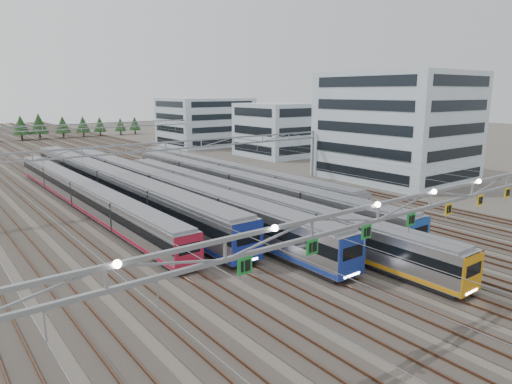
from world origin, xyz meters
TOP-DOWN VIEW (x-y plane):
  - ground at (0.00, 0.00)m, footprint 400.00×400.00m
  - track_bed at (0.00, 100.00)m, footprint 54.00×260.00m
  - train_a at (-11.25, 41.46)m, footprint 2.64×55.82m
  - train_b at (-6.75, 43.91)m, footprint 3.18×64.30m
  - train_c at (-2.25, 37.51)m, footprint 3.00×65.90m
  - train_d at (2.25, 25.91)m, footprint 2.69×56.73m
  - train_e at (6.75, 32.59)m, footprint 2.86×55.82m
  - train_f at (11.25, 42.06)m, footprint 2.70×54.57m
  - gantry_near at (-0.05, -0.12)m, footprint 56.36×0.61m
  - gantry_mid at (0.00, 40.00)m, footprint 56.36×0.36m
  - gantry_far at (0.00, 85.00)m, footprint 56.36×0.36m
  - depot_bldg_south at (37.54, 30.11)m, footprint 18.00×22.00m
  - depot_bldg_mid at (40.05, 64.35)m, footprint 14.00×16.00m
  - depot_bldg_north at (38.35, 93.14)m, footprint 22.00×18.00m
  - treeline at (-4.05, 138.48)m, footprint 87.50×5.60m

SIDE VIEW (x-z plane):
  - ground at x=0.00m, z-range 0.00..0.00m
  - track_bed at x=0.00m, z-range -1.22..4.20m
  - train_a at x=-11.25m, z-range 0.25..3.68m
  - train_d at x=2.25m, z-range 0.25..3.75m
  - train_f at x=11.25m, z-range 0.25..3.77m
  - train_e at x=6.75m, z-range 0.25..3.98m
  - train_c at x=-2.25m, z-range 0.25..4.16m
  - train_b at x=-6.75m, z-range 0.25..4.40m
  - treeline at x=-4.05m, z-range 0.72..7.74m
  - depot_bldg_mid at x=40.05m, z-range 0.00..12.04m
  - gantry_mid at x=0.00m, z-range 2.39..10.39m
  - gantry_far at x=0.00m, z-range 2.39..10.39m
  - depot_bldg_north at x=38.35m, z-range 0.00..12.95m
  - gantry_near at x=-0.05m, z-range 3.05..11.13m
  - depot_bldg_south at x=37.54m, z-range 0.00..17.71m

